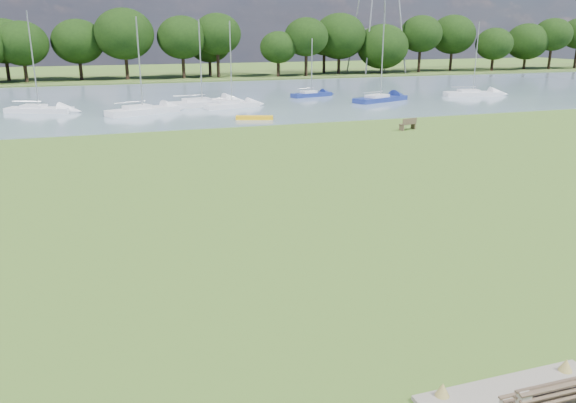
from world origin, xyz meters
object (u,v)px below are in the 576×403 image
object	(u,v)px
sailboat_1	(201,101)
sailboat_7	(231,103)
sailboat_4	(380,97)
sailboat_8	(311,93)
riverbank_bench	(408,124)
sailboat_6	(38,108)
kayak	(254,118)
sailboat_2	(142,109)
sailboat_5	(472,92)

from	to	relation	value
sailboat_1	sailboat_7	xyz separation A→B (m)	(2.57, -2.07, -0.03)
sailboat_4	sailboat_8	bearing A→B (deg)	108.36
riverbank_bench	sailboat_6	size ratio (longest dim) A/B	0.17
sailboat_8	kayak	bearing A→B (deg)	-141.82
sailboat_2	sailboat_6	size ratio (longest dim) A/B	0.94
sailboat_1	sailboat_4	world-z (taller)	sailboat_4
sailboat_1	sailboat_4	xyz separation A→B (m)	(18.68, -2.25, -0.01)
sailboat_4	sailboat_5	xyz separation A→B (m)	(12.51, 1.33, -0.01)
sailboat_4	sailboat_8	distance (m)	8.44
sailboat_5	sailboat_7	distance (m)	28.64
sailboat_8	sailboat_6	bearing A→B (deg)	172.48
sailboat_1	sailboat_4	distance (m)	18.81
sailboat_1	sailboat_8	distance (m)	13.98
sailboat_2	sailboat_8	bearing A→B (deg)	-1.51
sailboat_2	riverbank_bench	bearing A→B (deg)	-62.43
sailboat_8	sailboat_1	bearing A→B (deg)	-177.74
riverbank_bench	sailboat_1	world-z (taller)	sailboat_1
riverbank_bench	sailboat_8	xyz separation A→B (m)	(0.70, 22.86, 0.01)
sailboat_4	kayak	bearing A→B (deg)	-174.81
sailboat_4	sailboat_7	distance (m)	16.11
sailboat_7	sailboat_8	bearing A→B (deg)	17.97
sailboat_1	sailboat_4	bearing A→B (deg)	-17.41
kayak	sailboat_8	xyz separation A→B (m)	(10.59, 14.42, 0.26)
sailboat_5	sailboat_7	world-z (taller)	sailboat_5
sailboat_4	riverbank_bench	bearing A→B (deg)	-131.50
sailboat_4	sailboat_7	xyz separation A→B (m)	(-16.11, 0.18, -0.02)
riverbank_bench	sailboat_4	size ratio (longest dim) A/B	0.17
sailboat_6	sailboat_7	size ratio (longest dim) A/B	1.10
riverbank_bench	sailboat_6	distance (m)	33.51
sailboat_1	sailboat_5	xyz separation A→B (m)	(31.19, -0.91, -0.02)
sailboat_2	sailboat_4	world-z (taller)	sailboat_4
sailboat_8	sailboat_7	bearing A→B (deg)	-164.97
kayak	sailboat_2	world-z (taller)	sailboat_2
sailboat_1	sailboat_2	world-z (taller)	sailboat_2
sailboat_2	sailboat_5	size ratio (longest dim) A/B	1.03
sailboat_5	sailboat_7	size ratio (longest dim) A/B	1.01
kayak	sailboat_2	size ratio (longest dim) A/B	0.37
sailboat_7	sailboat_8	size ratio (longest dim) A/B	1.27
sailboat_7	kayak	bearing A→B (deg)	-101.54
sailboat_4	sailboat_5	world-z (taller)	sailboat_4
kayak	sailboat_6	distance (m)	20.62
riverbank_bench	kayak	world-z (taller)	riverbank_bench
kayak	sailboat_5	distance (m)	29.93
sailboat_2	sailboat_5	xyz separation A→B (m)	(37.25, 2.77, -0.04)
kayak	sailboat_6	size ratio (longest dim) A/B	0.35
sailboat_7	sailboat_8	distance (m)	12.47
kayak	sailboat_6	bearing A→B (deg)	167.49
kayak	sailboat_1	size ratio (longest dim) A/B	0.38
riverbank_bench	sailboat_2	bearing A→B (deg)	124.88
sailboat_1	sailboat_7	world-z (taller)	sailboat_1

